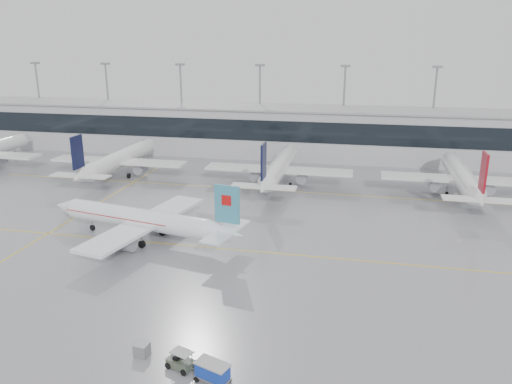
% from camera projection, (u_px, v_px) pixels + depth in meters
% --- Properties ---
extents(ground, '(320.00, 320.00, 0.00)m').
position_uv_depth(ground, '(238.00, 250.00, 70.23)').
color(ground, gray).
rests_on(ground, ground).
extents(taxi_line_main, '(120.00, 0.25, 0.01)m').
position_uv_depth(taxi_line_main, '(238.00, 250.00, 70.23)').
color(taxi_line_main, gold).
rests_on(taxi_line_main, ground).
extents(taxi_line_north, '(120.00, 0.25, 0.01)m').
position_uv_depth(taxi_line_north, '(275.00, 190.00, 98.30)').
color(taxi_line_north, gold).
rests_on(taxi_line_north, ground).
extents(taxi_line_cross, '(0.25, 60.00, 0.01)m').
position_uv_depth(taxi_line_cross, '(98.00, 204.00, 90.31)').
color(taxi_line_cross, gold).
rests_on(taxi_line_cross, ground).
extents(terminal, '(180.00, 15.00, 12.00)m').
position_uv_depth(terminal, '(297.00, 133.00, 126.52)').
color(terminal, '#A6A6AA').
rests_on(terminal, ground).
extents(terminal_glass, '(180.00, 0.20, 5.00)m').
position_uv_depth(terminal_glass, '(293.00, 132.00, 119.02)').
color(terminal_glass, black).
rests_on(terminal_glass, ground).
extents(terminal_roof, '(182.00, 16.00, 0.40)m').
position_uv_depth(terminal_roof, '(298.00, 108.00, 124.73)').
color(terminal_roof, gray).
rests_on(terminal_roof, ground).
extents(light_masts, '(156.40, 1.00, 22.60)m').
position_uv_depth(light_masts, '(301.00, 101.00, 130.01)').
color(light_masts, gray).
rests_on(light_masts, ground).
extents(air_canada_jet, '(32.91, 25.80, 10.01)m').
position_uv_depth(air_canada_jet, '(145.00, 220.00, 72.79)').
color(air_canada_jet, white).
rests_on(air_canada_jet, ground).
extents(parked_jet_b, '(29.64, 36.96, 11.72)m').
position_uv_depth(parked_jet_b, '(119.00, 160.00, 107.74)').
color(parked_jet_b, silver).
rests_on(parked_jet_b, ground).
extents(parked_jet_c, '(29.64, 36.96, 11.72)m').
position_uv_depth(parked_jet_c, '(279.00, 168.00, 100.69)').
color(parked_jet_c, silver).
rests_on(parked_jet_c, ground).
extents(parked_jet_d, '(29.64, 36.96, 11.72)m').
position_uv_depth(parked_jet_d, '(462.00, 177.00, 93.63)').
color(parked_jet_d, silver).
rests_on(parked_jet_d, ground).
extents(baggage_tug, '(3.67, 2.23, 1.76)m').
position_uv_depth(baggage_tug, '(180.00, 362.00, 44.62)').
color(baggage_tug, '#404939').
rests_on(baggage_tug, ground).
extents(baggage_cart, '(3.39, 2.59, 1.87)m').
position_uv_depth(baggage_cart, '(213.00, 371.00, 42.66)').
color(baggage_cart, gray).
rests_on(baggage_cart, ground).
extents(gse_unit, '(1.39, 1.31, 1.26)m').
position_uv_depth(gse_unit, '(142.00, 350.00, 46.40)').
color(gse_unit, slate).
rests_on(gse_unit, ground).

